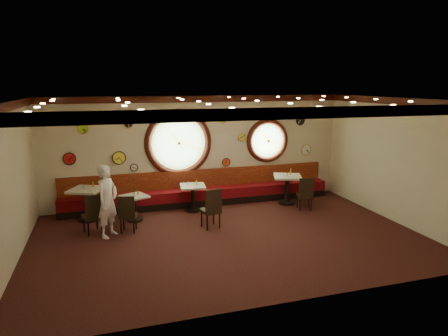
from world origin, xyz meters
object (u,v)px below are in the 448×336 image
Objects in this scene: chair_b at (127,212)px; condiment_d_bottle at (291,172)px; chair_c at (212,206)px; condiment_c_pepper at (194,183)px; condiment_b_pepper at (134,194)px; condiment_c_bottle at (197,182)px; chair_a at (93,211)px; condiment_a_salt at (83,187)px; condiment_d_salt at (283,174)px; waiter at (108,201)px; table_c at (193,195)px; table_a at (87,200)px; condiment_d_pepper at (287,174)px; condiment_a_pepper at (84,187)px; chair_d at (305,192)px; condiment_b_bottle at (138,192)px; condiment_b_salt at (133,193)px; table_d at (287,186)px; condiment_a_bottle at (93,184)px; table_b at (135,205)px; condiment_c_salt at (188,183)px.

chair_b is 3.26× the size of condiment_d_bottle.
chair_c is 1.57m from condiment_c_pepper.
condiment_c_bottle is (1.76, 0.44, 0.09)m from condiment_b_pepper.
condiment_d_bottle reaches higher than chair_a.
condiment_a_salt is 1.08× the size of condiment_c_pepper.
condiment_d_bottle is (2.86, 1.50, 0.37)m from chair_c.
condiment_d_salt is 5.16m from waiter.
table_c is 1.19× the size of chair_c.
table_a is 11.29× the size of condiment_d_pepper.
chair_a is 5.36× the size of condiment_b_pepper.
chair_a is 6.10× the size of condiment_a_pepper.
chair_c is 1.07× the size of chair_d.
condiment_b_bottle is 0.89× the size of condiment_c_bottle.
chair_b reaches higher than condiment_c_pepper.
condiment_d_salt is at bearing -3.36° from condiment_c_pepper.
condiment_d_salt reaches higher than condiment_b_salt.
condiment_c_pepper is 0.63× the size of condiment_b_bottle.
chair_c reaches higher than chair_b.
condiment_b_salt is 0.86× the size of condiment_a_pepper.
condiment_a_pepper reaches higher than table_d.
table_b is at bearing -27.70° from condiment_a_bottle.
condiment_a_salt is 5.92m from condiment_d_bottle.
condiment_c_salt reaches higher than condiment_b_bottle.
condiment_b_bottle is at bearing -169.24° from table_c.
waiter is at bearing -57.32° from chair_a.
table_c is 1.53m from chair_c.
condiment_a_bottle is at bearing 176.62° from table_c.
table_a is 5.91× the size of condiment_d_bottle.
condiment_c_salt is (-0.11, 0.08, 0.33)m from table_c.
table_d is at bearing -1.08° from condiment_a_pepper.
table_a is at bearing 178.13° from condiment_d_pepper.
condiment_a_salt is 1.46m from waiter.
table_a is 2.96m from condiment_c_bottle.
chair_c reaches higher than condiment_b_salt.
condiment_d_salt is at bearing -40.10° from waiter.
table_c is at bearing -34.05° from condiment_c_salt.
condiment_d_pepper reaches higher than condiment_c_pepper.
condiment_c_pepper is at bearing 176.57° from condiment_c_bottle.
condiment_b_pepper is 0.74× the size of condiment_a_bottle.
condiment_d_salt is (5.63, -0.17, 0.00)m from condiment_a_salt.
condiment_d_salt is 0.11m from condiment_d_pepper.
condiment_a_bottle is at bearing 39.24° from table_a.
condiment_d_salt is at bearing -159.43° from condiment_d_bottle.
condiment_c_salt reaches higher than condiment_c_pepper.
chair_c is 4.47× the size of condiment_b_bottle.
condiment_c_salt is at bearing 17.88° from condiment_b_pepper.
condiment_a_pepper is at bearing -177.68° from condiment_c_salt.
condiment_d_pepper is at bearing -4.80° from condiment_c_salt.
condiment_d_salt is at bearing 2.26° from condiment_b_salt.
condiment_c_salt is 1.47m from condiment_b_bottle.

